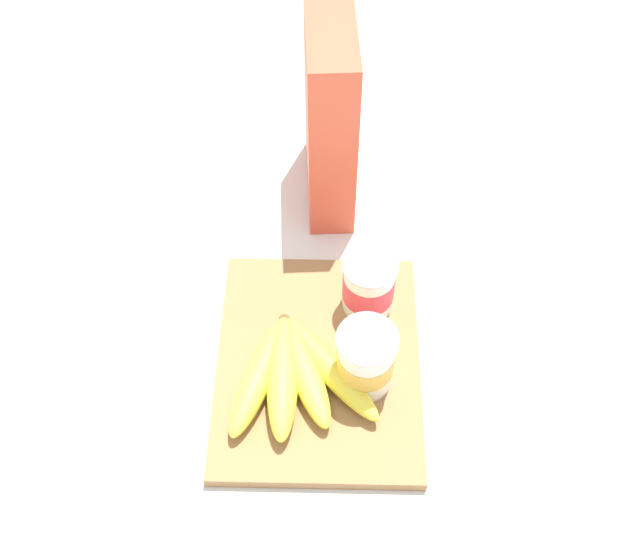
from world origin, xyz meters
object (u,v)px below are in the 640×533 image
Objects in this scene: banana_bunch at (293,373)px; cereal_box at (330,114)px; yogurt_cup_back at (366,359)px; yogurt_cup_front at (369,285)px; cutting_board at (318,364)px.

cereal_box is at bearing 173.40° from banana_bunch.
cereal_box is at bearing -171.98° from yogurt_cup_back.
cereal_box is 1.46× the size of banana_bunch.
yogurt_cup_front is (0.22, 0.05, -0.08)m from cereal_box.
yogurt_cup_back is (0.33, 0.05, -0.08)m from cereal_box.
banana_bunch is (0.33, -0.04, -0.11)m from cereal_box.
yogurt_cup_front is 0.91× the size of yogurt_cup_back.
cereal_box is 3.04× the size of yogurt_cup_back.
yogurt_cup_front reaches higher than cutting_board.
banana_bunch is (0.11, -0.09, -0.02)m from yogurt_cup_front.
cutting_board is 1.60× the size of banana_bunch.
yogurt_cup_front is 0.11m from yogurt_cup_back.
cutting_board is 0.08m from yogurt_cup_back.
yogurt_cup_front is at bearing 177.07° from yogurt_cup_back.
yogurt_cup_back reaches higher than cutting_board.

